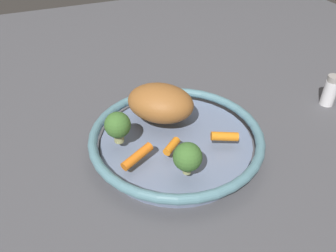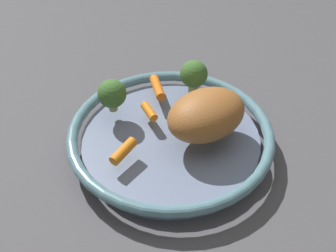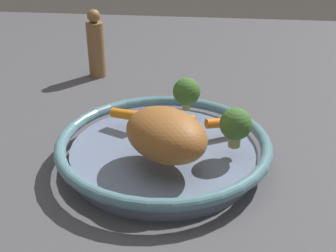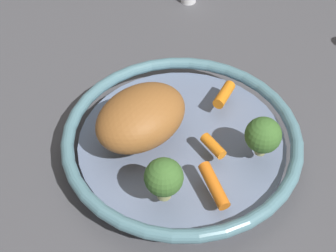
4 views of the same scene
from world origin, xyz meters
The scene contains 8 objects.
ground_plane centered at (0.00, 0.00, 0.00)m, with size 2.07×2.07×0.00m, color #4C4C51.
serving_bowl centered at (0.00, 0.00, 0.03)m, with size 0.36×0.36×0.05m.
roast_chicken_piece centered at (-0.06, -0.01, 0.09)m, with size 0.14×0.10×0.07m, color #9B5F2C.
baby_carrot_center centered at (0.06, 0.08, 0.06)m, with size 0.02×0.02×0.05m, color orange.
baby_carrot_left centered at (0.05, -0.10, 0.06)m, with size 0.02×0.02×0.07m, color orange.
baby_carrot_near_rim centered at (0.05, -0.03, 0.06)m, with size 0.02×0.02×0.04m, color orange.
broccoli_floret_large centered at (0.11, -0.03, 0.08)m, with size 0.05×0.05×0.06m.
broccoli_floret_small centered at (-0.02, -0.12, 0.09)m, with size 0.05×0.05×0.07m.
Camera 2 is at (-0.15, 0.62, 0.63)m, focal length 53.55 mm.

